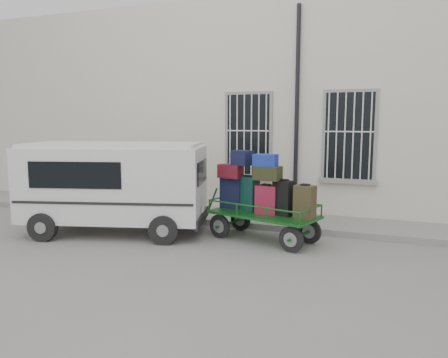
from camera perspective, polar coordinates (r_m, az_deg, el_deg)
ground at (r=9.59m, az=-0.00°, el=-8.36°), size 80.00×80.00×0.00m
building at (r=14.49m, az=7.78°, el=9.00°), size 24.00×5.15×6.00m
sidewalk at (r=11.59m, az=3.85°, el=-5.17°), size 24.00×1.70×0.15m
luggage_cart at (r=9.67m, az=4.84°, el=-2.35°), size 2.83×1.71×1.98m
van at (r=10.53m, az=-14.14°, el=-0.36°), size 4.52×2.80×2.13m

